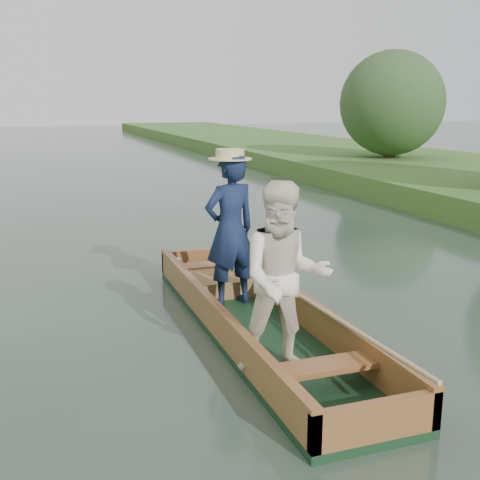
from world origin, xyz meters
name	(u,v)px	position (x,y,z in m)	size (l,w,h in m)	color
ground	(258,333)	(0.00, 0.00, 0.00)	(120.00, 120.00, 0.00)	#283D30
trees_far	(190,101)	(1.51, 8.51, 2.55)	(22.65, 14.79, 4.72)	#47331E
punt	(257,279)	(-0.07, -0.14, 0.69)	(1.24, 5.10, 1.98)	black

